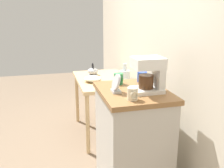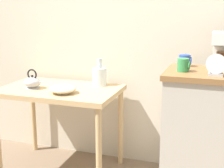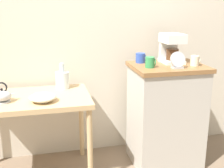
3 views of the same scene
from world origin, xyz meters
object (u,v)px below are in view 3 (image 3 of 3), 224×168
object	(u,v)px
bowl_stoneware	(43,97)
mug_tall_green	(150,62)
mug_small_cream	(195,61)
mug_blue	(141,58)
coffee_maker	(171,47)
table_clock	(178,61)
glass_carafe_vase	(62,79)
teakettle	(2,96)

from	to	relation	value
bowl_stoneware	mug_tall_green	xyz separation A→B (m)	(0.89, 0.05, 0.22)
mug_small_cream	mug_blue	bearing A→B (deg)	150.96
coffee_maker	bowl_stoneware	bearing A→B (deg)	-169.16
mug_tall_green	coffee_maker	bearing A→B (deg)	32.85
mug_small_cream	mug_blue	size ratio (longest dim) A/B	0.96
coffee_maker	table_clock	world-z (taller)	coffee_maker
table_clock	coffee_maker	bearing A→B (deg)	78.73
bowl_stoneware	mug_blue	xyz separation A→B (m)	(0.88, 0.26, 0.22)
coffee_maker	mug_small_cream	bearing A→B (deg)	-52.34
mug_blue	coffee_maker	bearing A→B (deg)	-9.48
glass_carafe_vase	table_clock	distance (m)	1.01
mug_tall_green	mug_small_cream	distance (m)	0.40
mug_small_cream	table_clock	distance (m)	0.20
table_clock	teakettle	bearing A→B (deg)	176.43
teakettle	coffee_maker	world-z (taller)	coffee_maker
mug_blue	mug_tall_green	bearing A→B (deg)	-86.66
bowl_stoneware	mug_tall_green	distance (m)	0.92
coffee_maker	mug_tall_green	xyz separation A→B (m)	(-0.26, -0.17, -0.10)
glass_carafe_vase	mug_small_cream	size ratio (longest dim) A/B	2.64
teakettle	mug_blue	distance (m)	1.21
table_clock	glass_carafe_vase	bearing A→B (deg)	158.56
bowl_stoneware	mug_small_cream	bearing A→B (deg)	1.57
mug_small_cream	bowl_stoneware	bearing A→B (deg)	-178.43
mug_small_cream	coffee_maker	bearing A→B (deg)	127.66
glass_carafe_vase	coffee_maker	xyz separation A→B (m)	(0.97, -0.12, 0.27)
mug_blue	table_clock	bearing A→B (deg)	-52.82
mug_tall_green	mug_blue	world-z (taller)	mug_tall_green
mug_tall_green	table_clock	xyz separation A→B (m)	(0.21, -0.08, 0.02)
coffee_maker	teakettle	bearing A→B (deg)	-173.68
mug_tall_green	mug_small_cream	xyz separation A→B (m)	(0.40, -0.02, -0.00)
bowl_stoneware	mug_tall_green	world-z (taller)	mug_tall_green
coffee_maker	mug_tall_green	bearing A→B (deg)	-147.15
bowl_stoneware	glass_carafe_vase	bearing A→B (deg)	62.48
bowl_stoneware	glass_carafe_vase	xyz separation A→B (m)	(0.17, 0.33, 0.05)
glass_carafe_vase	mug_small_cream	world-z (taller)	mug_small_cream
teakettle	coffee_maker	size ratio (longest dim) A/B	0.65
teakettle	table_clock	size ratio (longest dim) A/B	1.21
bowl_stoneware	mug_small_cream	distance (m)	1.31
coffee_maker	mug_tall_green	distance (m)	0.32
mug_small_cream	mug_blue	xyz separation A→B (m)	(-0.41, 0.23, 0.00)
table_clock	mug_blue	bearing A→B (deg)	127.18
teakettle	table_clock	world-z (taller)	table_clock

